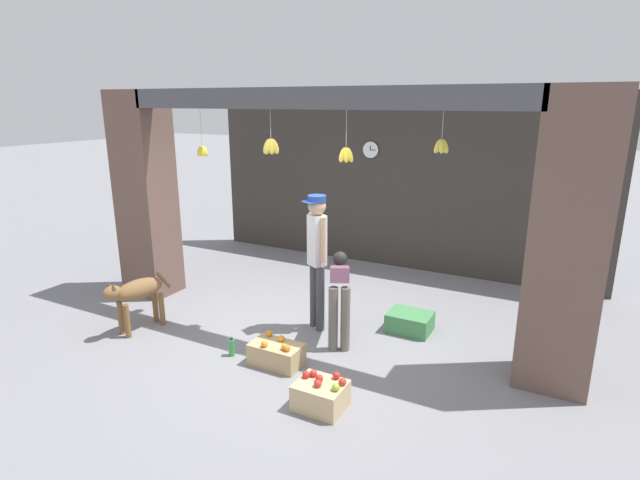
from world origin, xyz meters
The scene contains 13 objects.
ground_plane centered at (0.00, 0.00, 0.00)m, with size 60.00×60.00×0.00m, color gray.
shop_back_wall centered at (0.00, 3.21, 1.48)m, with size 6.86×0.12×2.96m, color #38332D.
shop_pillar_left centered at (-2.78, 0.30, 1.48)m, with size 0.70×0.60×2.96m, color brown.
shop_pillar_right centered at (2.78, 0.30, 1.48)m, with size 0.70×0.60×2.96m, color brown.
storefront_awning centered at (-0.01, 0.12, 2.81)m, with size 4.96×0.25×0.84m.
dog centered at (-1.92, -0.80, 0.50)m, with size 0.39×0.91×0.73m.
shopkeeper centered at (0.04, 0.31, 1.03)m, with size 0.32×0.32×1.73m.
worker_stooping centered at (0.46, 0.10, 0.67)m, with size 0.48×0.74×1.01m.
fruit_crate_oranges centered at (0.08, -0.71, 0.13)m, with size 0.57×0.34×0.31m.
fruit_crate_apples centered at (0.89, -1.20, 0.14)m, with size 0.46×0.38×0.32m.
produce_box_green centered at (1.12, 0.78, 0.12)m, with size 0.54×0.42×0.24m, color #42844C.
water_bottle centered at (-0.48, -0.79, 0.10)m, with size 0.07×0.07×0.22m.
wall_clock centered at (-0.42, 3.13, 2.01)m, with size 0.29×0.03×0.29m.
Camera 1 is at (2.80, -4.87, 2.81)m, focal length 28.00 mm.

